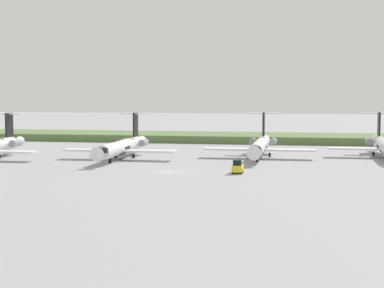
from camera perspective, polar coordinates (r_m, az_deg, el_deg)
ground_plane at (r=136.79m, az=0.62°, el=-0.97°), size 500.00×500.00×0.00m
grass_berm at (r=174.04m, az=2.71°, el=0.59°), size 320.00×20.00×1.96m
regional_jet_third at (r=128.86m, az=-6.31°, el=-0.22°), size 22.81×31.00×9.00m
regional_jet_fourth at (r=131.06m, az=6.14°, el=-0.13°), size 22.81×31.00×9.00m
regional_jet_fifth at (r=137.24m, az=16.88°, el=-0.09°), size 22.81×31.00×9.00m
baggage_tug at (r=106.21m, az=4.12°, el=-2.10°), size 1.72×3.20×2.30m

